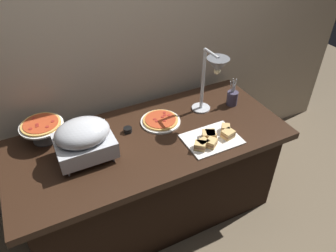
# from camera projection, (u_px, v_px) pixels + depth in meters

# --- Properties ---
(ground_plane) EXTENTS (8.00, 8.00, 0.00)m
(ground_plane) POSITION_uv_depth(u_px,v_px,m) (153.00, 209.00, 2.64)
(ground_plane) COLOR brown
(back_wall) EXTENTS (4.40, 0.04, 2.40)m
(back_wall) POSITION_uv_depth(u_px,v_px,m) (119.00, 49.00, 2.27)
(back_wall) COLOR tan
(back_wall) RESTS_ON ground_plane
(buffet_table) EXTENTS (1.90, 0.84, 0.76)m
(buffet_table) POSITION_uv_depth(u_px,v_px,m) (152.00, 176.00, 2.40)
(buffet_table) COLOR black
(buffet_table) RESTS_ON ground_plane
(chafing_dish) EXTENTS (0.35, 0.28, 0.27)m
(chafing_dish) POSITION_uv_depth(u_px,v_px,m) (84.00, 139.00, 1.93)
(chafing_dish) COLOR #B7BABF
(chafing_dish) RESTS_ON buffet_table
(heat_lamp) EXTENTS (0.15, 0.30, 0.50)m
(heat_lamp) POSITION_uv_depth(u_px,v_px,m) (214.00, 71.00, 2.13)
(heat_lamp) COLOR #B7BABF
(heat_lamp) RESTS_ON buffet_table
(pizza_plate_front) EXTENTS (0.29, 0.29, 0.03)m
(pizza_plate_front) POSITION_uv_depth(u_px,v_px,m) (161.00, 121.00, 2.31)
(pizza_plate_front) COLOR white
(pizza_plate_front) RESTS_ON buffet_table
(pizza_plate_center) EXTENTS (0.28, 0.28, 0.14)m
(pizza_plate_center) POSITION_uv_depth(u_px,v_px,m) (42.00, 126.00, 2.09)
(pizza_plate_center) COLOR #595B60
(pizza_plate_center) RESTS_ON buffet_table
(sandwich_platter) EXTENTS (0.37, 0.27, 0.06)m
(sandwich_platter) POSITION_uv_depth(u_px,v_px,m) (212.00, 138.00, 2.13)
(sandwich_platter) COLOR white
(sandwich_platter) RESTS_ON buffet_table
(sauce_cup_near) EXTENTS (0.06, 0.06, 0.04)m
(sauce_cup_near) POSITION_uv_depth(u_px,v_px,m) (128.00, 130.00, 2.21)
(sauce_cup_near) COLOR black
(sauce_cup_near) RESTS_ON buffet_table
(utensil_holder) EXTENTS (0.08, 0.08, 0.23)m
(utensil_holder) POSITION_uv_depth(u_px,v_px,m) (232.00, 98.00, 2.47)
(utensil_holder) COLOR #383347
(utensil_holder) RESTS_ON buffet_table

